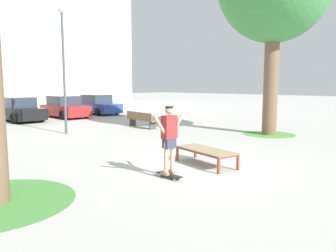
# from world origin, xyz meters

# --- Properties ---
(ground_plane) EXTENTS (120.00, 120.00, 0.00)m
(ground_plane) POSITION_xyz_m (0.00, 0.00, 0.00)
(ground_plane) COLOR #B7B5AD
(skate_box) EXTENTS (1.15, 2.02, 0.46)m
(skate_box) POSITION_xyz_m (0.16, -0.13, 0.41)
(skate_box) COLOR brown
(skate_box) RESTS_ON ground
(skateboard) EXTENTS (0.27, 0.81, 0.09)m
(skateboard) POSITION_xyz_m (-1.53, -0.28, 0.08)
(skateboard) COLOR black
(skateboard) RESTS_ON ground
(skater) EXTENTS (1.00, 0.31, 1.69)m
(skater) POSITION_xyz_m (-1.53, -0.28, 1.07)
(skater) COLOR tan
(skater) RESTS_ON skateboard
(grass_patch_near_right) EXTENTS (2.37, 2.37, 0.01)m
(grass_patch_near_right) POSITION_xyz_m (6.86, 1.33, 0.00)
(grass_patch_near_right) COLOR #519342
(grass_patch_near_right) RESTS_ON ground
(car_black) EXTENTS (1.94, 4.21, 1.50)m
(car_black) POSITION_xyz_m (1.23, 15.34, 0.69)
(car_black) COLOR black
(car_black) RESTS_ON ground
(car_red) EXTENTS (2.03, 4.26, 1.50)m
(car_red) POSITION_xyz_m (4.35, 15.30, 0.69)
(car_red) COLOR red
(car_red) RESTS_ON ground
(car_blue) EXTENTS (2.00, 4.24, 1.50)m
(car_blue) POSITION_xyz_m (7.47, 15.93, 0.69)
(car_blue) COLOR #28479E
(car_blue) RESTS_ON ground
(park_bench) EXTENTS (0.80, 2.44, 0.83)m
(park_bench) POSITION_xyz_m (4.41, 7.41, 0.45)
(park_bench) COLOR brown
(park_bench) RESTS_ON ground
(light_post) EXTENTS (0.36, 0.36, 5.83)m
(light_post) POSITION_xyz_m (0.52, 8.33, 3.83)
(light_post) COLOR #4C4C51
(light_post) RESTS_ON ground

